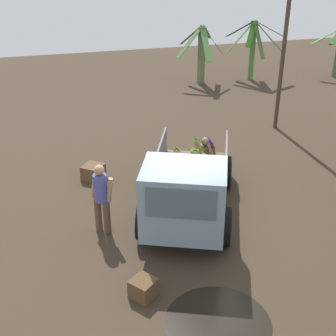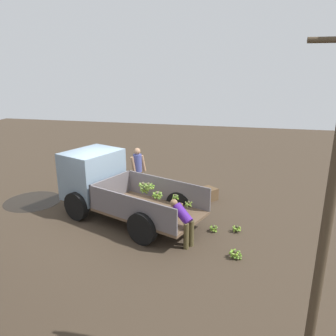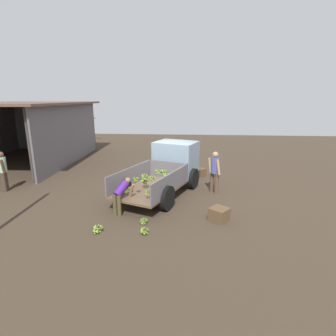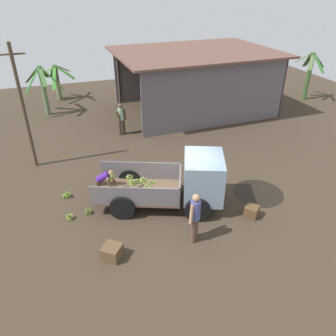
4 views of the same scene
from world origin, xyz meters
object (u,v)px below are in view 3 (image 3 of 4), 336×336
cargo_truck (171,165)px  person_bystander_near_shed (3,169)px  person_foreground_visitor (215,170)px  banana_bunch_on_ground_1 (144,231)px  banana_bunch_on_ground_2 (144,221)px  banana_bunch_on_ground_3 (98,228)px  banana_bunch_on_ground_0 (96,231)px  person_worker_loading (121,193)px  wooden_crate_0 (219,214)px  wooden_crate_1 (201,172)px

cargo_truck → person_bystander_near_shed: size_ratio=2.87×
person_foreground_visitor → banana_bunch_on_ground_1: size_ratio=6.41×
banana_bunch_on_ground_2 → banana_bunch_on_ground_3: 1.42m
banana_bunch_on_ground_1 → banana_bunch_on_ground_2: (0.65, 0.13, -0.01)m
person_foreground_visitor → banana_bunch_on_ground_0: person_foreground_visitor is taller
cargo_truck → person_worker_loading: cargo_truck is taller
person_bystander_near_shed → banana_bunch_on_ground_0: bearing=-51.0°
cargo_truck → person_worker_loading: (-2.84, 1.50, -0.31)m
banana_bunch_on_ground_3 → wooden_crate_0: bearing=-73.8°
person_bystander_near_shed → banana_bunch_on_ground_1: person_bystander_near_shed is taller
banana_bunch_on_ground_0 → banana_bunch_on_ground_3: bearing=-14.2°
banana_bunch_on_ground_2 → wooden_crate_0: (0.43, -2.40, 0.11)m
banana_bunch_on_ground_0 → banana_bunch_on_ground_1: banana_bunch_on_ground_1 is taller
banana_bunch_on_ground_0 → person_foreground_visitor: bearing=-44.7°
wooden_crate_0 → banana_bunch_on_ground_2: bearing=100.1°
banana_bunch_on_ground_2 → wooden_crate_0: size_ratio=0.49×
person_bystander_near_shed → wooden_crate_1: size_ratio=3.88×
banana_bunch_on_ground_0 → wooden_crate_0: (1.16, -3.70, 0.13)m
banana_bunch_on_ground_3 → wooden_crate_1: bearing=-28.3°
person_worker_loading → wooden_crate_1: (4.71, -2.90, -0.52)m
banana_bunch_on_ground_3 → wooden_crate_0: 3.83m
banana_bunch_on_ground_0 → wooden_crate_0: bearing=-72.6°
person_foreground_visitor → banana_bunch_on_ground_0: size_ratio=8.36×
banana_bunch_on_ground_1 → banana_bunch_on_ground_2: 0.66m
person_worker_loading → banana_bunch_on_ground_0: size_ratio=5.72×
banana_bunch_on_ground_0 → banana_bunch_on_ground_3: 0.10m
person_bystander_near_shed → person_foreground_visitor: bearing=-15.0°
person_bystander_near_shed → wooden_crate_1: (2.87, -8.44, -0.75)m
cargo_truck → wooden_crate_1: size_ratio=11.14×
cargo_truck → wooden_crate_0: cargo_truck is taller
person_bystander_near_shed → wooden_crate_0: bearing=-31.9°
banana_bunch_on_ground_1 → wooden_crate_1: wooden_crate_1 is taller
person_worker_loading → banana_bunch_on_ground_2: (-0.75, -0.89, -0.61)m
banana_bunch_on_ground_0 → wooden_crate_1: wooden_crate_1 is taller
banana_bunch_on_ground_1 → banana_bunch_on_ground_2: banana_bunch_on_ground_1 is taller
person_bystander_near_shed → banana_bunch_on_ground_0: size_ratio=8.14×
person_worker_loading → wooden_crate_1: 5.56m
person_foreground_visitor → wooden_crate_0: bearing=39.9°
cargo_truck → wooden_crate_1: bearing=-15.1°
wooden_crate_1 → cargo_truck: bearing=143.3°
person_bystander_near_shed → banana_bunch_on_ground_2: size_ratio=6.44×
person_foreground_visitor → wooden_crate_1: size_ratio=3.98×
banana_bunch_on_ground_0 → wooden_crate_1: 7.02m
person_bystander_near_shed → wooden_crate_0: (-2.17, -8.84, -0.73)m
person_foreground_visitor → banana_bunch_on_ground_2: bearing=2.5°
banana_bunch_on_ground_1 → wooden_crate_0: wooden_crate_0 is taller
cargo_truck → person_foreground_visitor: cargo_truck is taller
cargo_truck → person_bystander_near_shed: 7.12m
person_worker_loading → banana_bunch_on_ground_0: (-1.48, 0.41, -0.63)m
person_foreground_visitor → banana_bunch_on_ground_2: 4.03m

